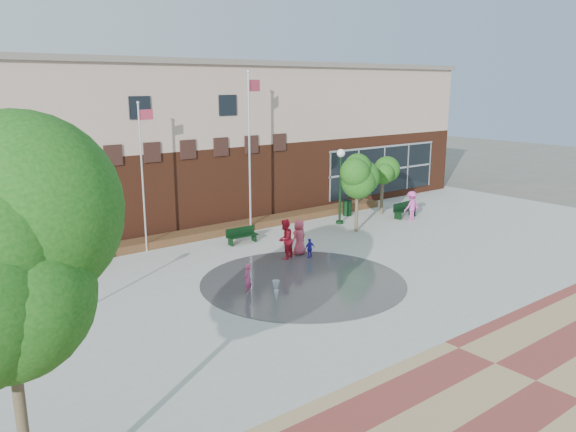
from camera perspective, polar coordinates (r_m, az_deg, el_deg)
ground at (r=21.07m, az=6.80°, el=-8.88°), size 120.00×120.00×0.00m
plaza_concrete at (r=23.87m, az=-0.00°, el=-6.07°), size 46.00×18.00×0.01m
paver_band at (r=17.34m, az=23.88°, el=-15.10°), size 46.00×6.00×0.01m
splash_pad at (r=23.14m, az=1.54°, el=-6.72°), size 8.40×8.40×0.01m
library_building at (r=34.32m, az=-14.13°, el=7.41°), size 44.40×10.40×9.20m
flower_bed at (r=29.96m, az=-9.00°, el=-2.21°), size 26.00×1.20×0.40m
flagpole_left at (r=27.25m, az=-14.55°, el=4.55°), size 0.83×0.20×7.15m
flagpole_right at (r=29.85m, az=-3.89°, el=7.29°), size 1.02×0.40×8.62m
lamp_left at (r=19.23m, az=-25.67°, el=-5.77°), size 0.35×0.35×3.34m
lamp_right at (r=32.13m, az=5.35°, el=3.87°), size 0.46×0.46×4.34m
bench_left at (r=25.10m, az=-21.77°, el=-5.34°), size 1.97×1.03×0.96m
bench_mid at (r=28.55m, az=-4.68°, el=-2.30°), size 1.68×0.54×0.84m
bench_right at (r=34.74m, az=11.77°, el=0.32°), size 1.87×0.70×0.92m
trash_can at (r=34.60m, az=6.03°, el=0.81°), size 0.59×0.59×0.96m
tree_big_left at (r=10.30m, az=-27.20°, el=-2.59°), size 4.69×4.69×7.50m
tree_mid at (r=30.41m, az=7.08°, el=4.26°), size 2.61×2.61×4.40m
tree_small_right at (r=34.91m, az=9.61°, el=4.50°), size 2.17×2.17×3.70m
water_jet_a at (r=21.67m, az=-1.23°, el=-8.15°), size 0.31×0.31×0.60m
water_jet_b at (r=21.03m, az=-1.19°, el=-8.83°), size 0.20×0.20×0.46m
child_splash at (r=21.75m, az=-4.14°, el=-6.39°), size 0.52×0.52×1.22m
adult_red at (r=25.79m, az=-0.32°, el=-2.40°), size 1.13×1.02×1.89m
adult_pink at (r=26.51m, az=1.14°, el=-2.18°), size 0.90×0.65×1.70m
child_blue at (r=26.06m, az=2.23°, el=-3.31°), size 0.57×0.24×0.96m
person_bench at (r=33.99m, az=12.42°, el=1.02°), size 1.15×0.67×1.76m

